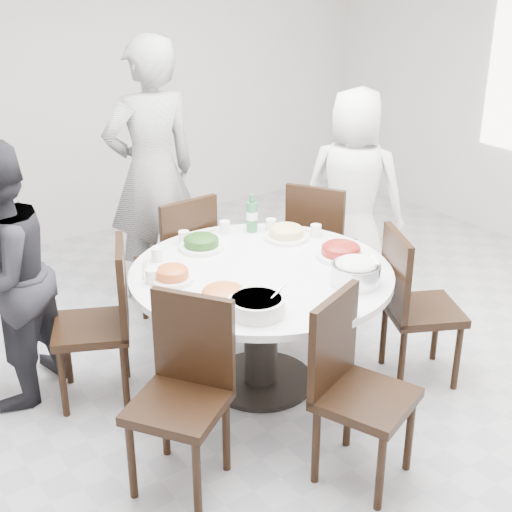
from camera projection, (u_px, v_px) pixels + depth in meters
floor at (300, 375)px, 4.41m from camera, size 6.00×6.00×0.01m
wall_back at (83, 79)px, 6.09m from camera, size 6.00×0.01×2.80m
dining_table at (261, 328)px, 4.19m from camera, size 1.50×1.50×0.75m
chair_ne at (322, 243)px, 5.14m from camera, size 0.57×0.57×0.95m
chair_n at (176, 259)px, 4.87m from camera, size 0.43×0.43×0.95m
chair_nw at (91, 324)px, 4.02m from camera, size 0.56×0.56×0.95m
chair_sw at (178, 402)px, 3.34m from camera, size 0.58×0.58×0.95m
chair_s at (367, 395)px, 3.39m from camera, size 0.54×0.54×0.95m
chair_se at (423, 307)px, 4.22m from camera, size 0.57×0.57×0.95m
diner_right at (353, 193)px, 5.25m from camera, size 0.84×0.90×1.55m
diner_middle at (152, 174)px, 5.05m from camera, size 0.72×0.49×1.92m
diner_left at (1, 278)px, 3.92m from camera, size 0.94×0.90×1.52m
dish_greens at (201, 244)px, 4.31m from camera, size 0.27×0.27×0.07m
dish_pale at (286, 233)px, 4.46m from camera, size 0.28×0.28×0.07m
dish_orange at (172, 276)px, 3.89m from camera, size 0.24×0.24×0.06m
dish_redbrown at (341, 252)px, 4.19m from camera, size 0.30×0.30×0.07m
dish_tofu at (224, 297)px, 3.65m from camera, size 0.29×0.29×0.08m
rice_bowl at (356, 274)px, 3.85m from camera, size 0.27×0.27×0.12m
soup_bowl at (257, 306)px, 3.54m from camera, size 0.29×0.29×0.09m
beverage_bottle at (252, 213)px, 4.55m from camera, size 0.07×0.07×0.25m
tea_cups at (204, 233)px, 4.46m from camera, size 0.07×0.07×0.08m
chopsticks at (195, 233)px, 4.55m from camera, size 0.24×0.04×0.01m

